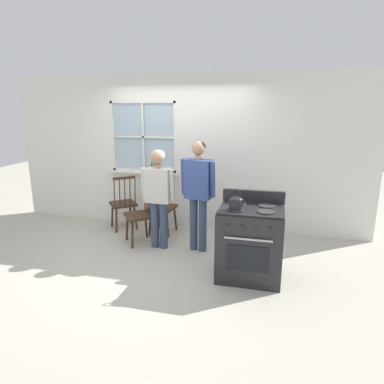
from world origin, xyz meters
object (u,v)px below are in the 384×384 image
(chair_center_cluster, at_px, (123,204))
(handbag, at_px, (154,192))
(stove, at_px, (250,242))
(potted_plant, at_px, (153,167))
(chair_by_window, at_px, (140,215))
(chair_near_wall, at_px, (161,207))
(kettle, at_px, (236,202))
(person_teen_center, at_px, (198,186))
(person_elderly_left, at_px, (158,190))

(chair_center_cluster, bearing_deg, handbag, 112.78)
(stove, relative_size, potted_plant, 3.45)
(chair_by_window, distance_m, chair_near_wall, 0.53)
(chair_near_wall, bearing_deg, kettle, -127.89)
(chair_center_cluster, xyz_separation_m, handbag, (0.72, -0.38, 0.35))
(chair_near_wall, xyz_separation_m, kettle, (1.43, -1.36, 0.57))
(chair_near_wall, bearing_deg, stove, -121.69)
(stove, bearing_deg, potted_plant, 139.60)
(kettle, bearing_deg, person_teen_center, 129.36)
(chair_near_wall, height_order, person_elderly_left, person_elderly_left)
(chair_near_wall, relative_size, kettle, 3.96)
(kettle, distance_m, potted_plant, 2.41)
(chair_by_window, relative_size, potted_plant, 3.12)
(chair_by_window, distance_m, person_elderly_left, 0.61)
(handbag, bearing_deg, person_elderly_left, -56.66)
(chair_center_cluster, xyz_separation_m, potted_plant, (0.46, 0.34, 0.63))
(person_teen_center, bearing_deg, chair_by_window, -174.15)
(kettle, relative_size, potted_plant, 0.79)
(chair_by_window, bearing_deg, potted_plant, 146.82)
(person_elderly_left, relative_size, person_teen_center, 0.92)
(kettle, bearing_deg, handbag, 144.85)
(person_teen_center, relative_size, stove, 1.53)
(chair_center_cluster, relative_size, stove, 0.90)
(stove, bearing_deg, person_teen_center, 141.43)
(person_elderly_left, bearing_deg, chair_center_cluster, 145.54)
(person_teen_center, xyz_separation_m, handbag, (-0.78, 0.21, -0.20))
(person_elderly_left, height_order, stove, person_elderly_left)
(potted_plant, bearing_deg, person_elderly_left, -66.01)
(chair_near_wall, distance_m, chair_center_cluster, 0.72)
(stove, bearing_deg, kettle, -143.72)
(chair_by_window, bearing_deg, chair_center_cluster, -172.70)
(person_elderly_left, bearing_deg, chair_by_window, 162.74)
(chair_near_wall, relative_size, person_elderly_left, 0.64)
(potted_plant, bearing_deg, chair_near_wall, -54.10)
(chair_center_cluster, bearing_deg, stove, 112.23)
(chair_near_wall, height_order, kettle, kettle)
(chair_center_cluster, height_order, stove, stove)
(person_teen_center, bearing_deg, stove, -28.71)
(chair_by_window, bearing_deg, stove, 29.48)
(chair_near_wall, height_order, chair_center_cluster, same)
(stove, relative_size, kettle, 4.39)
(potted_plant, bearing_deg, chair_by_window, -84.79)
(chair_center_cluster, bearing_deg, chair_by_window, 96.22)
(chair_center_cluster, bearing_deg, person_teen_center, 118.97)
(chair_by_window, bearing_deg, person_elderly_left, 33.05)
(potted_plant, bearing_deg, stove, -40.40)
(handbag, bearing_deg, chair_by_window, -141.61)
(stove, bearing_deg, person_elderly_left, 157.00)
(person_teen_center, bearing_deg, person_elderly_left, -165.12)
(handbag, bearing_deg, stove, -28.54)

